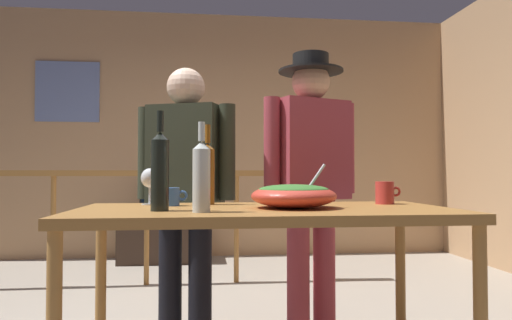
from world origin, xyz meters
TOP-DOWN VIEW (x-y plane):
  - back_wall at (0.00, 2.70)m, footprint 6.05×0.10m
  - framed_picture at (-1.49, 2.64)m, footprint 0.70×0.03m
  - stair_railing at (-0.26, 1.33)m, footprint 3.98×0.10m
  - tv_console at (-0.41, 2.35)m, footprint 0.90×0.40m
  - flat_screen_tv at (-0.41, 2.32)m, footprint 0.46×0.12m
  - serving_table at (0.31, -0.82)m, footprint 1.57×0.77m
  - salad_bowl at (0.43, -0.83)m, footprint 0.36×0.36m
  - wine_glass at (-0.20, -0.57)m, footprint 0.08×0.08m
  - wine_bottle_amber at (0.06, -0.58)m, footprint 0.06×0.06m
  - wine_bottle_clear at (0.04, -1.01)m, footprint 0.07×0.07m
  - wine_bottle_dark at (-0.12, -0.93)m, footprint 0.07×0.07m
  - mug_red at (0.91, -0.64)m, footprint 0.12×0.09m
  - mug_blue at (-0.10, -0.65)m, footprint 0.11×0.07m
  - person_standing_left at (-0.06, -0.12)m, footprint 0.55×0.35m
  - person_standing_right at (0.67, -0.12)m, footprint 0.58×0.38m

SIDE VIEW (x-z plane):
  - tv_console at x=-0.41m, z-range 0.00..0.43m
  - flat_screen_tv at x=-0.41m, z-range 0.47..0.85m
  - stair_railing at x=-0.26m, z-range 0.16..1.20m
  - serving_table at x=0.31m, z-range 0.33..1.14m
  - mug_blue at x=-0.10m, z-range 0.81..0.90m
  - mug_red at x=0.91m, z-range 0.81..0.92m
  - salad_bowl at x=0.43m, z-range 0.78..0.96m
  - person_standing_left at x=-0.06m, z-range 0.14..1.69m
  - wine_glass at x=-0.20m, z-range 0.85..1.02m
  - wine_bottle_clear at x=0.04m, z-range 0.78..1.12m
  - wine_bottle_amber at x=0.06m, z-range 0.78..1.15m
  - wine_bottle_dark at x=-0.12m, z-range 0.78..1.17m
  - person_standing_right at x=0.67m, z-range 0.16..1.82m
  - back_wall at x=0.00m, z-range 0.00..2.83m
  - framed_picture at x=-1.49m, z-range 1.54..2.23m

